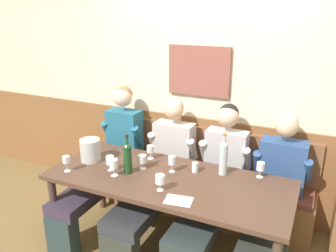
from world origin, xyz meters
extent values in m
cube|color=beige|center=(0.00, 1.09, 1.40)|extent=(6.80, 0.08, 2.80)
cube|color=brown|center=(-0.07, 1.03, 1.53)|extent=(0.66, 0.04, 0.51)
cube|color=brown|center=(0.00, 1.04, 0.51)|extent=(6.80, 0.03, 1.03)
cube|color=brown|center=(0.00, 0.81, 0.22)|extent=(2.41, 0.42, 0.44)
cube|color=brown|center=(0.00, 0.81, 0.47)|extent=(2.36, 0.39, 0.05)
cube|color=brown|center=(0.00, 1.00, 0.71)|extent=(2.41, 0.04, 0.45)
cube|color=#4F3427|center=(0.00, 0.13, 0.74)|extent=(2.11, 0.87, 0.04)
cylinder|color=#48322E|center=(-0.98, -0.24, 0.36)|extent=(0.07, 0.07, 0.72)
cylinder|color=brown|center=(-0.98, 0.49, 0.36)|extent=(0.07, 0.07, 0.72)
cylinder|color=#493123|center=(0.98, 0.49, 0.36)|extent=(0.07, 0.07, 0.72)
cube|color=#273738|center=(-0.85, -0.31, 0.19)|extent=(0.28, 0.14, 0.38)
cube|color=#372C3E|center=(-0.85, 0.20, 0.43)|extent=(0.31, 1.13, 0.11)
cube|color=#23637E|center=(-0.85, 0.81, 0.78)|extent=(0.37, 0.22, 0.58)
sphere|color=beige|center=(-0.85, 0.80, 1.22)|extent=(0.21, 0.21, 0.21)
sphere|color=#A06E43|center=(-0.85, 0.83, 1.25)|extent=(0.19, 0.19, 0.19)
cylinder|color=#23637E|center=(-1.05, 0.77, 0.82)|extent=(0.08, 0.20, 0.27)
cylinder|color=#23637E|center=(-0.66, 0.77, 0.82)|extent=(0.08, 0.20, 0.27)
cube|color=#2E3136|center=(-0.24, 0.21, 0.43)|extent=(0.35, 1.13, 0.11)
cube|color=#BCB2AF|center=(-0.24, 0.81, 0.75)|extent=(0.42, 0.20, 0.52)
sphere|color=#DEB38C|center=(-0.24, 0.80, 1.16)|extent=(0.20, 0.20, 0.20)
sphere|color=beige|center=(-0.24, 0.83, 1.18)|extent=(0.18, 0.18, 0.18)
cylinder|color=#BCB2AF|center=(-0.46, 0.77, 0.77)|extent=(0.08, 0.20, 0.27)
cylinder|color=#BCB2AF|center=(-0.02, 0.77, 0.77)|extent=(0.08, 0.20, 0.27)
cube|color=#2C3737|center=(0.32, 0.21, 0.43)|extent=(0.34, 1.13, 0.11)
cube|color=#B1ACAF|center=(0.32, 0.81, 0.75)|extent=(0.41, 0.18, 0.52)
sphere|color=beige|center=(0.32, 0.80, 1.16)|extent=(0.20, 0.20, 0.20)
sphere|color=black|center=(0.32, 0.83, 1.19)|extent=(0.19, 0.19, 0.19)
cylinder|color=#B1ACAF|center=(0.11, 0.77, 0.77)|extent=(0.08, 0.20, 0.27)
cylinder|color=#B1ACAF|center=(0.54, 0.77, 0.77)|extent=(0.08, 0.20, 0.27)
cube|color=#30362F|center=(0.86, 0.20, 0.43)|extent=(0.35, 1.13, 0.11)
cube|color=navy|center=(0.86, 0.81, 0.74)|extent=(0.42, 0.21, 0.51)
sphere|color=#DAB490|center=(0.86, 0.80, 1.15)|extent=(0.20, 0.20, 0.20)
sphere|color=beige|center=(0.86, 0.83, 1.17)|extent=(0.19, 0.19, 0.19)
cylinder|color=navy|center=(0.64, 0.77, 0.76)|extent=(0.08, 0.20, 0.27)
cylinder|color=navy|center=(1.08, 0.77, 0.76)|extent=(0.08, 0.20, 0.27)
cylinder|color=#B7B9B6|center=(-0.82, 0.14, 0.87)|extent=(0.19, 0.19, 0.21)
cylinder|color=#B3C3C6|center=(0.41, 0.40, 0.89)|extent=(0.07, 0.07, 0.25)
sphere|color=#B3C3C6|center=(0.41, 0.40, 1.03)|extent=(0.07, 0.07, 0.07)
cylinder|color=#B3C3C6|center=(0.41, 0.40, 1.08)|extent=(0.03, 0.03, 0.09)
cylinder|color=orange|center=(0.41, 0.40, 1.13)|extent=(0.03, 0.03, 0.02)
cylinder|color=#18421E|center=(-0.36, 0.07, 0.87)|extent=(0.08, 0.08, 0.23)
sphere|color=#18421E|center=(-0.36, 0.07, 1.00)|extent=(0.08, 0.08, 0.08)
cylinder|color=#18421E|center=(-0.36, 0.07, 1.05)|extent=(0.03, 0.03, 0.09)
cylinder|color=black|center=(-0.36, 0.07, 1.11)|extent=(0.03, 0.03, 0.02)
cylinder|color=silver|center=(-0.53, 0.04, 0.76)|extent=(0.06, 0.06, 0.00)
cylinder|color=silver|center=(-0.53, 0.04, 0.79)|extent=(0.01, 0.01, 0.06)
cylinder|color=silver|center=(-0.53, 0.04, 0.86)|extent=(0.07, 0.07, 0.08)
cylinder|color=silver|center=(-0.87, -0.14, 0.76)|extent=(0.06, 0.06, 0.00)
cylinder|color=silver|center=(-0.87, -0.14, 0.80)|extent=(0.01, 0.01, 0.08)
cylinder|color=silver|center=(-0.87, -0.14, 0.87)|extent=(0.06, 0.06, 0.06)
cylinder|color=silver|center=(-0.44, -0.03, 0.76)|extent=(0.06, 0.06, 0.00)
cylinder|color=silver|center=(-0.44, -0.03, 0.80)|extent=(0.01, 0.01, 0.07)
cylinder|color=silver|center=(-0.44, -0.03, 0.87)|extent=(0.07, 0.07, 0.08)
cylinder|color=silver|center=(0.03, -0.09, 0.76)|extent=(0.06, 0.06, 0.00)
cylinder|color=silver|center=(0.03, -0.09, 0.79)|extent=(0.01, 0.01, 0.06)
cylinder|color=silver|center=(0.03, -0.09, 0.86)|extent=(0.08, 0.08, 0.07)
cylinder|color=#F1D38F|center=(0.03, -0.09, 0.84)|extent=(0.07, 0.07, 0.03)
cylinder|color=silver|center=(-0.32, 0.41, 0.76)|extent=(0.06, 0.06, 0.00)
cylinder|color=silver|center=(-0.32, 0.41, 0.80)|extent=(0.01, 0.01, 0.07)
cylinder|color=silver|center=(-0.32, 0.41, 0.86)|extent=(0.07, 0.07, 0.07)
cylinder|color=#EFDD7D|center=(-0.32, 0.41, 0.84)|extent=(0.06, 0.06, 0.02)
cylinder|color=silver|center=(-0.29, 0.19, 0.76)|extent=(0.06, 0.06, 0.00)
cylinder|color=silver|center=(-0.29, 0.19, 0.79)|extent=(0.01, 0.01, 0.06)
cylinder|color=silver|center=(-0.29, 0.19, 0.86)|extent=(0.08, 0.08, 0.07)
cylinder|color=silver|center=(-0.02, 0.25, 0.76)|extent=(0.06, 0.06, 0.00)
cylinder|color=silver|center=(-0.02, 0.25, 0.80)|extent=(0.01, 0.01, 0.07)
cylinder|color=silver|center=(-0.02, 0.25, 0.87)|extent=(0.06, 0.06, 0.08)
cylinder|color=#F7D683|center=(-0.02, 0.25, 0.85)|extent=(0.06, 0.06, 0.03)
cylinder|color=silver|center=(0.72, 0.47, 0.76)|extent=(0.06, 0.06, 0.00)
cylinder|color=silver|center=(0.72, 0.47, 0.79)|extent=(0.01, 0.01, 0.06)
cylinder|color=silver|center=(0.72, 0.47, 0.86)|extent=(0.07, 0.07, 0.07)
cylinder|color=silver|center=(0.17, 0.33, 0.80)|extent=(0.06, 0.06, 0.09)
cube|color=white|center=(0.23, -0.17, 0.76)|extent=(0.23, 0.18, 0.00)
camera|label=1|loc=(1.12, -2.30, 2.17)|focal=37.06mm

